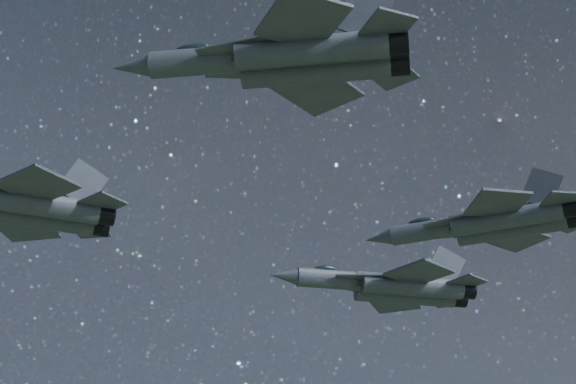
{
  "coord_description": "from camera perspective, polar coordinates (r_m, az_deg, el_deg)",
  "views": [
    {
      "loc": [
        -0.96,
        -59.11,
        120.6
      ],
      "look_at": [
        -2.42,
        1.97,
        151.24
      ],
      "focal_mm": 60.0,
      "sensor_mm": 36.0,
      "label": 1
    }
  ],
  "objects": [
    {
      "name": "jet_lead",
      "position": [
        70.58,
        -16.03,
        -0.63
      ],
      "size": [
        18.59,
        12.3,
        4.75
      ],
      "rotation": [
        0.0,
        0.0,
        0.38
      ],
      "color": "#383E46"
    },
    {
      "name": "jet_left",
      "position": [
        83.82,
        6.19,
        -5.58
      ],
      "size": [
        18.79,
        12.86,
        4.72
      ],
      "rotation": [
        0.0,
        0.0,
        0.22
      ],
      "color": "#383E46"
    },
    {
      "name": "jet_right",
      "position": [
        53.65,
        0.06,
        7.96
      ],
      "size": [
        17.59,
        12.3,
        4.43
      ],
      "rotation": [
        0.0,
        0.0,
        -0.11
      ],
      "color": "#383E46"
    },
    {
      "name": "jet_slot",
      "position": [
        69.28,
        11.94,
        -1.81
      ],
      "size": [
        15.98,
        10.61,
        4.07
      ],
      "rotation": [
        0.0,
        0.0,
        -0.37
      ],
      "color": "#383E46"
    }
  ]
}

